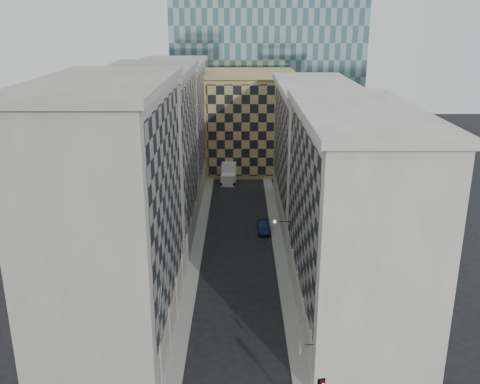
{
  "coord_description": "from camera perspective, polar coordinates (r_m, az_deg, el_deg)",
  "views": [
    {
      "loc": [
        0.21,
        -32.75,
        28.49
      ],
      "look_at": [
        0.24,
        15.18,
        12.68
      ],
      "focal_mm": 40.0,
      "sensor_mm": 36.0,
      "label": 1
    }
  ],
  "objects": [
    {
      "name": "bldg_left_b",
      "position": [
        68.86,
        -9.32,
        3.58
      ],
      "size": [
        10.8,
        22.8,
        22.7
      ],
      "color": "gray",
      "rests_on": "ground"
    },
    {
      "name": "sidewalk_west",
      "position": [
        69.1,
        -4.59,
        -6.08
      ],
      "size": [
        1.5,
        100.0,
        0.15
      ],
      "primitive_type": "cube",
      "color": "gray",
      "rests_on": "ground"
    },
    {
      "name": "church_tower",
      "position": [
        114.76,
        -0.14,
        17.49
      ],
      "size": [
        7.2,
        7.2,
        51.5
      ],
      "color": "#2A2521",
      "rests_on": "ground"
    },
    {
      "name": "flagpoles_left",
      "position": [
        44.26,
        -8.07,
        -9.52
      ],
      "size": [
        0.1,
        6.33,
        2.33
      ],
      "color": "gray",
      "rests_on": "ground"
    },
    {
      "name": "sidewalk_east",
      "position": [
        69.07,
        4.18,
        -6.08
      ],
      "size": [
        1.5,
        100.0,
        0.15
      ],
      "primitive_type": "cube",
      "color": "gray",
      "rests_on": "ground"
    },
    {
      "name": "bldg_left_a",
      "position": [
        48.12,
        -13.37,
        -2.53
      ],
      "size": [
        10.8,
        22.8,
        23.7
      ],
      "color": "gray",
      "rests_on": "ground"
    },
    {
      "name": "tan_block",
      "position": [
        102.45,
        0.98,
        7.54
      ],
      "size": [
        16.8,
        14.8,
        18.8
      ],
      "color": "tan",
      "rests_on": "ground"
    },
    {
      "name": "bldg_right_b",
      "position": [
        77.78,
        7.89,
        4.22
      ],
      "size": [
        10.8,
        28.8,
        19.7
      ],
      "color": "#A8A29A",
      "rests_on": "ground"
    },
    {
      "name": "bldg_right_a",
      "position": [
        52.19,
        11.78,
        -2.51
      ],
      "size": [
        10.8,
        26.8,
        20.7
      ],
      "color": "#A8A29A",
      "rests_on": "ground"
    },
    {
      "name": "box_truck",
      "position": [
        96.36,
        -1.18,
        1.99
      ],
      "size": [
        2.92,
        6.42,
        3.45
      ],
      "rotation": [
        0.0,
        0.0,
        -0.06
      ],
      "color": "silver",
      "rests_on": "ground"
    },
    {
      "name": "bldg_left_c",
      "position": [
        90.2,
        -7.14,
        6.83
      ],
      "size": [
        10.8,
        22.8,
        21.7
      ],
      "color": "gray",
      "rests_on": "ground"
    },
    {
      "name": "shop_sign",
      "position": [
        43.69,
        6.5,
        -16.23
      ],
      "size": [
        1.09,
        0.63,
        0.7
      ],
      "rotation": [
        0.0,
        0.0,
        0.01
      ],
      "color": "black",
      "rests_on": "ground"
    },
    {
      "name": "bracket_lamp",
      "position": [
        61.12,
        3.89,
        -3.17
      ],
      "size": [
        1.98,
        0.36,
        0.36
      ],
      "color": "black",
      "rests_on": "ground"
    },
    {
      "name": "dark_car",
      "position": [
        74.24,
        2.52,
        -3.69
      ],
      "size": [
        1.7,
        4.64,
        1.52
      ],
      "primitive_type": "imported",
      "rotation": [
        0.0,
        0.0,
        0.02
      ],
      "color": "#0E1834",
      "rests_on": "ground"
    }
  ]
}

